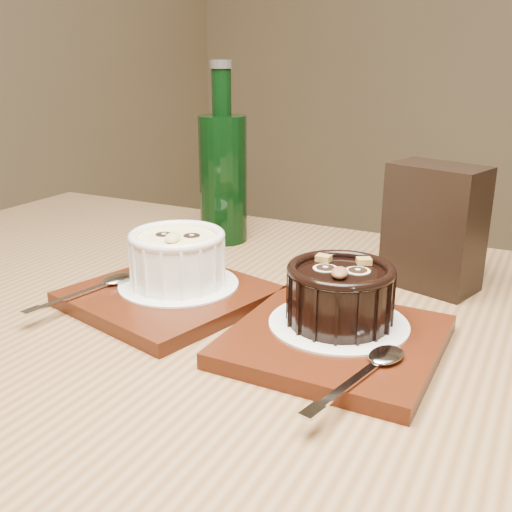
{
  "coord_description": "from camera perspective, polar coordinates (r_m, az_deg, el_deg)",
  "views": [
    {
      "loc": [
        0.12,
        -0.25,
        1.0
      ],
      "look_at": [
        -0.18,
        0.21,
        0.81
      ],
      "focal_mm": 42.0,
      "sensor_mm": 36.0,
      "label": 1
    }
  ],
  "objects": [
    {
      "name": "green_bottle",
      "position": [
        0.84,
        -3.16,
        7.8
      ],
      "size": [
        0.07,
        0.07,
        0.25
      ],
      "color": "black",
      "rests_on": "table"
    },
    {
      "name": "condiment_stand",
      "position": [
        0.7,
        16.61,
        2.62
      ],
      "size": [
        0.11,
        0.08,
        0.14
      ],
      "primitive_type": "cube",
      "rotation": [
        0.0,
        0.0,
        -0.19
      ],
      "color": "black",
      "rests_on": "table"
    },
    {
      "name": "spoon_right",
      "position": [
        0.48,
        10.27,
        -10.74
      ],
      "size": [
        0.04,
        0.14,
        0.01
      ],
      "primitive_type": null,
      "rotation": [
        0.0,
        0.0,
        -0.12
      ],
      "color": "silver",
      "rests_on": "tray_right"
    },
    {
      "name": "tray_left",
      "position": [
        0.65,
        -8.3,
        -3.8
      ],
      "size": [
        0.2,
        0.2,
        0.01
      ],
      "primitive_type": "cube",
      "rotation": [
        0.0,
        0.0,
        -0.14
      ],
      "color": "#491B0C",
      "rests_on": "table"
    },
    {
      "name": "table",
      "position": [
        0.61,
        -1.28,
        -15.49
      ],
      "size": [
        1.28,
        0.92,
        0.75
      ],
      "rotation": [
        0.0,
        0.0,
        0.1
      ],
      "color": "brown",
      "rests_on": "ground"
    },
    {
      "name": "tray_right",
      "position": [
        0.55,
        7.54,
        -8.02
      ],
      "size": [
        0.2,
        0.2,
        0.01
      ],
      "primitive_type": "cube",
      "rotation": [
        0.0,
        0.0,
        0.1
      ],
      "color": "#491B0C",
      "rests_on": "table"
    },
    {
      "name": "ramekin_dark",
      "position": [
        0.55,
        8.01,
        -3.38
      ],
      "size": [
        0.1,
        0.1,
        0.06
      ],
      "rotation": [
        0.0,
        0.0,
        0.35
      ],
      "color": "black",
      "rests_on": "doily_right"
    },
    {
      "name": "spoon_left",
      "position": [
        0.66,
        -15.43,
        -2.96
      ],
      "size": [
        0.04,
        0.14,
        0.01
      ],
      "primitive_type": null,
      "rotation": [
        0.0,
        0.0,
        -0.07
      ],
      "color": "silver",
      "rests_on": "tray_left"
    },
    {
      "name": "doily_right",
      "position": [
        0.56,
        7.87,
        -6.34
      ],
      "size": [
        0.13,
        0.13,
        0.0
      ],
      "primitive_type": "cylinder",
      "color": "white",
      "rests_on": "tray_right"
    },
    {
      "name": "doily_left",
      "position": [
        0.66,
        -7.37,
        -2.65
      ],
      "size": [
        0.13,
        0.13,
        0.0
      ],
      "primitive_type": "cylinder",
      "color": "white",
      "rests_on": "tray_left"
    },
    {
      "name": "ramekin_white",
      "position": [
        0.65,
        -7.49,
        0.05
      ],
      "size": [
        0.1,
        0.1,
        0.06
      ],
      "rotation": [
        0.0,
        0.0,
        0.43
      ],
      "color": "white",
      "rests_on": "doily_left"
    }
  ]
}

